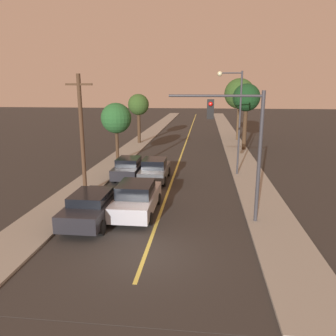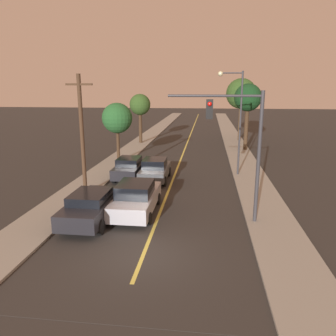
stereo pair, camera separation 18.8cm
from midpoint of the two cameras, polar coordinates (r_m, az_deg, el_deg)
ground_plane at (r=13.58m, az=-3.95°, el=-14.99°), size 200.00×200.00×0.00m
road_surface at (r=48.18m, az=4.08°, el=5.91°), size 8.92×80.00×0.01m
sidewalk_left at (r=48.79m, az=-2.67°, el=6.09°), size 2.50×80.00×0.12m
sidewalk_right at (r=48.24m, az=10.91°, el=5.77°), size 2.50×80.00×0.12m
car_near_lane_front at (r=17.50m, az=-5.29°, el=-5.20°), size 2.10×4.86×1.73m
car_near_lane_second at (r=23.56m, az=-2.04°, el=-0.28°), size 1.92×4.27×1.63m
car_outer_lane_front at (r=16.82m, az=-12.84°, el=-6.39°), size 2.05×4.83×1.57m
car_outer_lane_second at (r=24.29m, az=-6.48°, el=0.07°), size 1.89×4.38×1.59m
traffic_signal_mast at (r=15.78m, az=12.58°, el=5.55°), size 4.42×0.42×6.31m
streetlamp_right at (r=24.87m, az=11.87°, el=9.84°), size 1.83×0.36×7.61m
utility_pole_left at (r=20.37m, az=-14.51°, el=5.87°), size 1.60×0.24×7.22m
tree_left_near at (r=29.30m, az=-8.66°, el=8.53°), size 2.65×2.65×5.19m
tree_left_far at (r=39.43m, az=-4.76°, el=10.82°), size 2.46×2.46×5.77m
tree_right_near at (r=35.63m, az=13.89°, el=11.66°), size 2.84×2.84×6.90m
tree_right_far at (r=42.40m, az=12.75°, el=12.49°), size 3.71×3.71×7.62m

